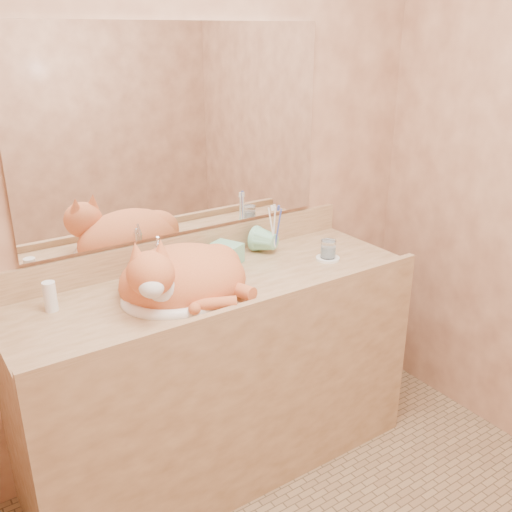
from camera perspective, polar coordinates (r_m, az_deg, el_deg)
wall_back at (r=2.30m, az=-7.67°, el=8.76°), size 2.40×0.02×2.50m
vanity_counter at (r=2.41m, az=-3.67°, el=-11.99°), size 1.60×0.55×0.85m
mirror at (r=2.27m, az=-7.71°, el=12.16°), size 1.30×0.02×0.80m
sink_basin at (r=2.09m, az=-7.59°, el=-2.23°), size 0.49×0.43×0.14m
faucet at (r=2.22m, az=-9.57°, el=-0.43°), size 0.06×0.12×0.16m
cat at (r=2.07m, az=-7.61°, el=-1.91°), size 0.56×0.50×0.26m
soap_dispenser at (r=2.34m, az=-1.66°, el=1.23°), size 0.11×0.11×0.18m
toothbrush_cup at (r=2.45m, az=1.93°, el=1.29°), size 0.15×0.15×0.11m
toothbrushes at (r=2.43m, az=1.95°, el=3.07°), size 0.04×0.04×0.23m
saucer at (r=2.44m, az=7.19°, el=-0.23°), size 0.10×0.10×0.01m
water_glass at (r=2.42m, az=7.24°, el=0.70°), size 0.06×0.06×0.08m
lotion_bottle at (r=2.09m, az=-19.90°, el=-3.82°), size 0.04×0.04×0.11m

